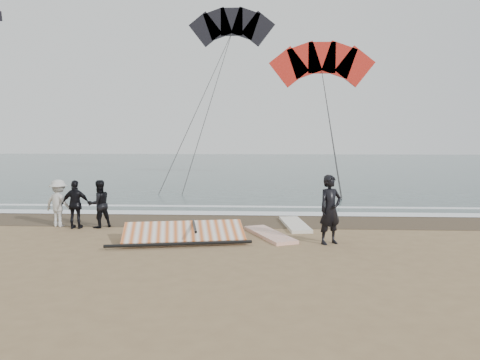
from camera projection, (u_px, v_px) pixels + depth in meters
The scene contains 12 objects.
ground at pixel (232, 252), 12.16m from camera, with size 120.00×120.00×0.00m, color #8C704C.
sea at pixel (256, 166), 44.96m from camera, with size 120.00×54.00×0.02m, color #233838.
wet_sand at pixel (241, 220), 16.63m from camera, with size 120.00×2.80×0.01m, color #4C3D2B.
foam_near at pixel (243, 213), 18.02m from camera, with size 120.00×0.90×0.01m, color white.
foam_far at pixel (245, 206), 19.71m from camera, with size 120.00×0.45×0.01m, color white.
man_main at pixel (330, 210), 13.02m from camera, with size 0.71×0.46×1.94m, color black.
board_white at pixel (270, 235), 14.09m from camera, with size 0.69×2.48×0.10m, color silver.
board_cream at pixel (295, 224), 15.67m from camera, with size 0.67×2.51×0.10m, color white.
trio_cluster at pixel (76, 204), 15.36m from camera, with size 2.45×1.01×1.58m.
sail_rig at pixel (183, 234), 13.53m from camera, with size 3.92×2.30×0.49m.
kite_red at pixel (322, 67), 30.27m from camera, with size 7.65×4.83×11.83m.
kite_dark at pixel (231, 30), 34.28m from camera, with size 7.00×6.16×16.22m.
Camera 1 is at (0.81, -11.89, 3.06)m, focal length 35.00 mm.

